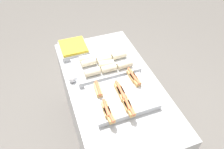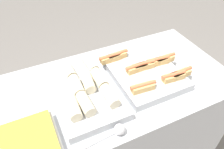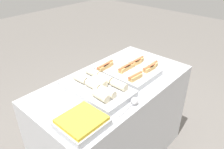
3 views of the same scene
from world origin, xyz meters
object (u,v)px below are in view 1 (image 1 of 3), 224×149
(tray_hotdogs, at_px, (121,97))
(tray_side_front, at_px, (74,48))
(tray_wraps, at_px, (105,65))
(serving_spoon_near, at_px, (72,79))

(tray_hotdogs, distance_m, tray_side_front, 0.75)
(tray_hotdogs, height_order, tray_wraps, tray_wraps)
(tray_hotdogs, bearing_deg, serving_spoon_near, -136.99)
(tray_wraps, bearing_deg, tray_side_front, -149.05)
(tray_hotdogs, xyz_separation_m, serving_spoon_near, (-0.33, -0.31, -0.01))
(tray_side_front, bearing_deg, tray_hotdogs, 15.80)
(serving_spoon_near, bearing_deg, tray_wraps, 99.92)
(tray_wraps, height_order, serving_spoon_near, tray_wraps)
(tray_side_front, bearing_deg, serving_spoon_near, -14.66)
(tray_hotdogs, relative_size, serving_spoon_near, 2.22)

